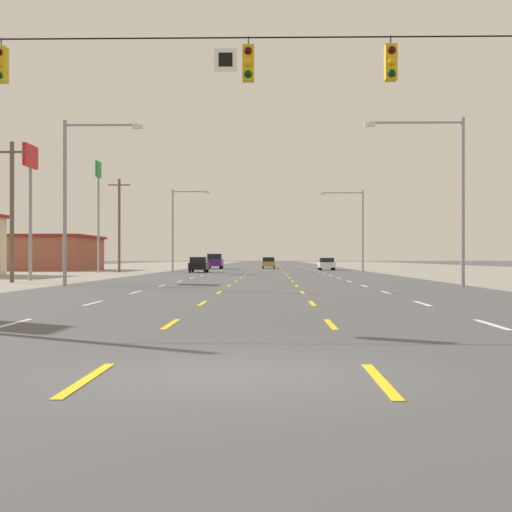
# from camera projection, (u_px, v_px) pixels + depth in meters

# --- Properties ---
(ground_plane) EXTENTS (572.00, 572.00, 0.00)m
(ground_plane) POSITION_uv_depth(u_px,v_px,m) (267.00, 272.00, 75.42)
(ground_plane) COLOR #4C4C4F
(lot_apron_left) EXTENTS (28.00, 440.00, 0.01)m
(lot_apron_left) POSITION_uv_depth(u_px,v_px,m) (22.00, 272.00, 75.94)
(lot_apron_left) COLOR gray
(lot_apron_left) RESTS_ON ground
(lane_markings) EXTENTS (10.64, 227.60, 0.01)m
(lane_markings) POSITION_uv_depth(u_px,v_px,m) (269.00, 267.00, 113.91)
(lane_markings) COLOR white
(lane_markings) RESTS_ON ground
(signal_span_wire) EXTENTS (25.94, 0.53, 8.53)m
(signal_span_wire) POSITION_uv_depth(u_px,v_px,m) (245.00, 129.00, 19.54)
(signal_span_wire) COLOR brown
(signal_span_wire) RESTS_ON ground
(hatchback_far_left_nearest) EXTENTS (1.72, 3.90, 1.54)m
(hatchback_far_left_nearest) POSITION_uv_depth(u_px,v_px,m) (199.00, 265.00, 74.63)
(hatchback_far_left_nearest) COLOR black
(hatchback_far_left_nearest) RESTS_ON ground
(sedan_far_right_near) EXTENTS (1.80, 4.50, 1.46)m
(sedan_far_right_near) POSITION_uv_depth(u_px,v_px,m) (326.00, 264.00, 88.69)
(sedan_far_right_near) COLOR white
(sedan_far_right_near) RESTS_ON ground
(suv_far_left_mid) EXTENTS (1.98, 4.90, 1.98)m
(suv_far_left_mid) POSITION_uv_depth(u_px,v_px,m) (215.00, 261.00, 99.20)
(suv_far_left_mid) COLOR #4C196B
(suv_far_left_mid) RESTS_ON ground
(hatchback_center_turn_midfar) EXTENTS (1.72, 3.90, 1.54)m
(hatchback_center_turn_midfar) POSITION_uv_depth(u_px,v_px,m) (269.00, 263.00, 102.69)
(hatchback_center_turn_midfar) COLOR #B28C33
(hatchback_center_turn_midfar) RESTS_ON ground
(storefront_left_row_2) EXTENTS (10.79, 13.97, 4.08)m
(storefront_left_row_2) POSITION_uv_depth(u_px,v_px,m) (48.00, 253.00, 88.38)
(storefront_left_row_2) COLOR #A35642
(storefront_left_row_2) RESTS_ON ground
(pole_sign_left_row_1) EXTENTS (0.24, 2.51, 8.71)m
(pole_sign_left_row_1) POSITION_uv_depth(u_px,v_px,m) (30.00, 176.00, 48.27)
(pole_sign_left_row_1) COLOR gray
(pole_sign_left_row_1) RESTS_ON ground
(pole_sign_left_row_2) EXTENTS (0.24, 1.66, 10.96)m
(pole_sign_left_row_2) POSITION_uv_depth(u_px,v_px,m) (98.00, 193.00, 74.08)
(pole_sign_left_row_2) COLOR gray
(pole_sign_left_row_2) RESTS_ON ground
(streetlight_left_row_0) EXTENTS (4.11, 0.26, 8.51)m
(streetlight_left_row_0) POSITION_uv_depth(u_px,v_px,m) (74.00, 189.00, 38.48)
(streetlight_left_row_0) COLOR gray
(streetlight_left_row_0) RESTS_ON ground
(streetlight_right_row_0) EXTENTS (5.06, 0.26, 8.58)m
(streetlight_right_row_0) POSITION_uv_depth(u_px,v_px,m) (450.00, 185.00, 38.08)
(streetlight_right_row_0) COLOR gray
(streetlight_right_row_0) RESTS_ON ground
(streetlight_left_row_1) EXTENTS (4.14, 0.26, 8.80)m
(streetlight_left_row_1) POSITION_uv_depth(u_px,v_px,m) (177.00, 223.00, 80.35)
(streetlight_left_row_1) COLOR gray
(streetlight_left_row_1) RESTS_ON ground
(streetlight_right_row_1) EXTENTS (4.64, 0.26, 8.64)m
(streetlight_right_row_1) POSITION_uv_depth(u_px,v_px,m) (358.00, 223.00, 79.94)
(streetlight_right_row_1) COLOR gray
(streetlight_right_row_1) RESTS_ON ground
(utility_pole_left_row_0) EXTENTS (2.20, 0.26, 8.30)m
(utility_pole_left_row_0) POSITION_uv_depth(u_px,v_px,m) (12.00, 209.00, 44.27)
(utility_pole_left_row_0) COLOR brown
(utility_pole_left_row_0) RESTS_ON ground
(utility_pole_left_row_1) EXTENTS (2.20, 0.26, 9.39)m
(utility_pole_left_row_1) POSITION_uv_depth(u_px,v_px,m) (119.00, 224.00, 75.55)
(utility_pole_left_row_1) COLOR brown
(utility_pole_left_row_1) RESTS_ON ground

